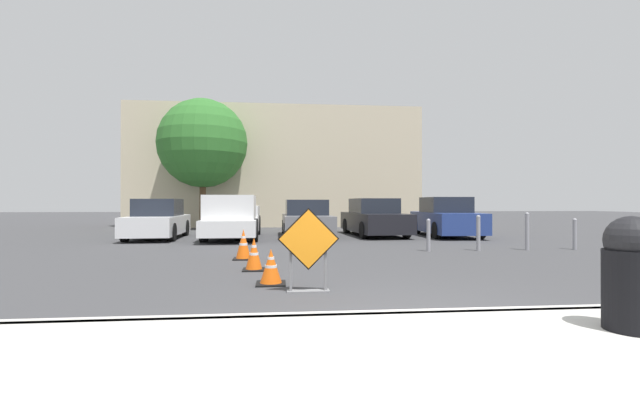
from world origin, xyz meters
The scene contains 19 objects.
ground_plane centered at (0.00, 10.00, 0.00)m, with size 96.00×96.00×0.00m, color #3D3D3F.
sidewalk_strip centered at (0.00, -1.50, 0.07)m, with size 29.72×2.99×0.14m.
curb_lip centered at (0.00, 0.00, 0.07)m, with size 29.72×0.20×0.14m.
road_closed_sign centered at (-1.22, 1.79, 0.69)m, with size 0.95×0.20×1.29m.
traffic_cone_nearest centered at (-1.80, 2.48, 0.29)m, with size 0.49×0.49×0.60m.
traffic_cone_second centered at (-2.17, 4.01, 0.32)m, with size 0.45×0.45×0.66m.
traffic_cone_third centered at (-2.51, 5.70, 0.35)m, with size 0.48×0.48×0.73m.
parked_car_nearest centered at (-6.22, 11.99, 0.68)m, with size 1.90×4.20×1.50m.
pickup_truck centered at (-3.38, 11.58, 0.74)m, with size 2.03×5.55×1.62m.
parked_car_second centered at (-0.55, 12.39, 0.68)m, with size 1.91×4.60×1.48m.
parked_car_third centered at (2.28, 12.64, 0.71)m, with size 2.16×4.70×1.53m.
parked_car_fourth centered at (5.12, 12.04, 0.72)m, with size 2.04×4.39×1.58m.
trash_bin centered at (1.73, -0.92, 0.70)m, with size 0.51×0.51×1.11m.
bollard_nearest centered at (2.53, 6.90, 0.48)m, with size 0.12×0.12×0.92m.
bollard_second centered at (3.99, 6.90, 0.53)m, with size 0.12×0.12×1.01m.
bollard_third centered at (5.45, 6.90, 0.57)m, with size 0.12×0.12×1.09m.
bollard_fourth centered at (6.91, 6.90, 0.48)m, with size 0.12×0.12×0.91m.
building_facade_backdrop centered at (-1.76, 21.28, 3.40)m, with size 16.42×5.00×6.81m.
street_tree_behind_lot centered at (-5.51, 17.57, 4.38)m, with size 4.53×4.53×6.66m.
Camera 1 is at (-1.68, -4.73, 1.38)m, focal length 24.00 mm.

